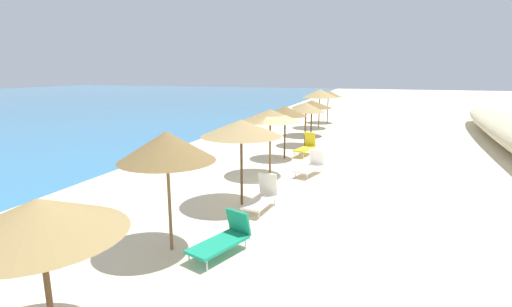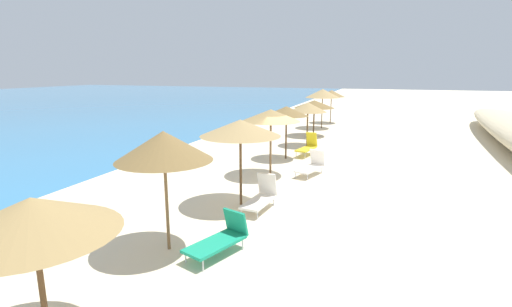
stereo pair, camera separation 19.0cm
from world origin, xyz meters
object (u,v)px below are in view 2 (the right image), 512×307
Objects in this scene: beach_umbrella_5 at (271,115)px; beach_umbrella_10 at (331,94)px; beach_umbrella_8 at (314,104)px; lounge_chair_0 at (220,238)px; beach_umbrella_3 at (164,146)px; beach_umbrella_4 at (240,128)px; beach_umbrella_6 at (286,111)px; lounge_chair_1 at (261,196)px; beach_umbrella_9 at (323,93)px; lounge_chair_2 at (308,146)px; lounge_chair_3 at (312,166)px; beach_umbrella_2 at (32,216)px; beach_umbrella_7 at (308,107)px.

beach_umbrella_5 is 17.10m from beach_umbrella_10.
lounge_chair_0 is (-17.26, -1.13, -1.72)m from beach_umbrella_8.
beach_umbrella_5 is (7.21, -0.34, -0.07)m from beach_umbrella_3.
beach_umbrella_4 is 6.86m from beach_umbrella_6.
beach_umbrella_6 is 0.96× the size of beach_umbrella_10.
lounge_chair_0 is 3.15m from lounge_chair_1.
beach_umbrella_9 is 1.69× the size of lounge_chair_0.
lounge_chair_3 is at bearing 115.85° from lounge_chair_2.
beach_umbrella_8 is at bearing -178.53° from beach_umbrella_9.
beach_umbrella_7 is at bearing -1.45° from beach_umbrella_2.
lounge_chair_2 reaches higher than lounge_chair_3.
beach_umbrella_9 is at bearing -80.83° from lounge_chair_1.
beach_umbrella_3 reaches higher than beach_umbrella_7.
beach_umbrella_5 reaches higher than beach_umbrella_7.
beach_umbrella_4 is at bearing 87.46° from lounge_chair_3.
beach_umbrella_4 reaches higher than beach_umbrella_5.
lounge_chair_1 is (3.14, 0.05, 0.02)m from lounge_chair_0.
lounge_chair_0 is (3.73, -1.28, -1.79)m from beach_umbrella_2.
beach_umbrella_5 is 4.47m from lounge_chair_1.
lounge_chair_2 is (7.95, -0.52, -2.03)m from beach_umbrella_4.
beach_umbrella_9 reaches higher than beach_umbrella_2.
beach_umbrella_10 is at bearing -0.49° from beach_umbrella_2.
beach_umbrella_6 reaches higher than beach_umbrella_8.
beach_umbrella_2 is at bearing 96.33° from lounge_chair_3.
beach_umbrella_8 is 1.52× the size of lounge_chair_0.
lounge_chair_3 is at bearing -166.35° from beach_umbrella_7.
lounge_chair_0 is (-24.10, -1.04, -2.03)m from beach_umbrella_10.
beach_umbrella_3 is (3.52, 0.01, 0.38)m from beach_umbrella_2.
beach_umbrella_8 is at bearing -66.80° from lounge_chair_0.
beach_umbrella_7 is at bearing -0.90° from beach_umbrella_5.
beach_umbrella_2 is at bearing 179.88° from beach_umbrella_9.
beach_umbrella_7 reaches higher than lounge_chair_1.
beach_umbrella_7 is 13.92m from lounge_chair_0.
lounge_chair_3 is at bearing -68.49° from beach_umbrella_5.
lounge_chair_0 is 1.06× the size of lounge_chair_1.
beach_umbrella_2 is 1.46× the size of lounge_chair_0.
lounge_chair_2 reaches higher than lounge_chair_0.
beach_umbrella_6 is 1.51× the size of lounge_chair_3.
beach_umbrella_5 is at bearing -178.83° from beach_umbrella_9.
lounge_chair_1 is at bearing -175.61° from beach_umbrella_8.
beach_umbrella_3 is 24.31m from beach_umbrella_10.
beach_umbrella_6 is at bearing -179.49° from beach_umbrella_9.
beach_umbrella_8 is at bearing -0.50° from beach_umbrella_3.
beach_umbrella_8 is at bearing -70.33° from lounge_chair_2.
beach_umbrella_7 is 1.48× the size of lounge_chair_2.
lounge_chair_2 is at bearing -167.36° from beach_umbrella_7.
beach_umbrella_2 is 1.48× the size of lounge_chair_3.
beach_umbrella_5 is at bearing -178.93° from beach_umbrella_8.
beach_umbrella_6 is 1.49× the size of lounge_chair_0.
lounge_chair_0 is at bearing -176.25° from beach_umbrella_8.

